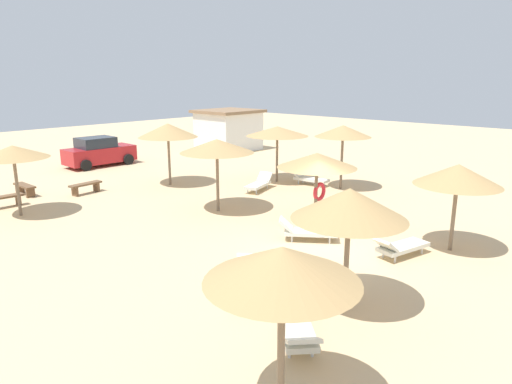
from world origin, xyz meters
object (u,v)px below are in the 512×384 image
Objects in this scene: lounger_5 at (259,184)px; bench_1 at (25,188)px; parasol_3 at (458,175)px; parasol_6 at (13,152)px; parasol_7 at (217,146)px; lounger_0 at (247,284)px; lounger_2 at (309,178)px; beach_cabana at (228,130)px; lounger_4 at (297,330)px; parasol_5 at (277,131)px; parasol_2 at (343,131)px; parasol_8 at (168,130)px; parasol_0 at (349,204)px; parasol_1 at (317,161)px; lounger_1 at (306,231)px; lounger_3 at (400,246)px; parasol_4 at (282,265)px; parked_car at (99,152)px; bench_0 at (4,200)px; bench_2 at (86,186)px.

bench_1 is at bearing 137.56° from lounger_5.
parasol_6 is (-7.44, 13.55, 0.10)m from parasol_3.
parasol_7 is 1.57× the size of lounger_0.
lounger_2 is at bearing -22.68° from lounger_5.
bench_1 is at bearing -170.18° from beach_cabana.
parasol_7 is at bearing -179.61° from lounger_2.
lounger_0 is (-4.56, -5.91, -2.26)m from parasol_7.
lounger_4 is at bearing -123.78° from parasol_7.
parasol_5 is at bearing 16.32° from parasol_7.
parasol_8 is at bearing 126.51° from parasol_2.
parasol_7 is (3.47, 7.95, 0.10)m from parasol_0.
lounger_1 is (-1.83, -0.94, -1.95)m from parasol_1.
lounger_3 is (-1.20, -12.58, -2.35)m from parasol_8.
parasol_4 reaches higher than lounger_0.
parasol_5 is at bearing -69.96° from parked_car.
parasol_0 reaches higher than parasol_3.
parasol_4 is 1.56× the size of lounger_0.
bench_0 is at bearing 112.49° from lounger_3.
parasol_8 is at bearing 84.54° from lounger_3.
lounger_4 is at bearing -138.59° from parasol_5.
parasol_4 is at bearing -128.33° from parasol_7.
bench_0 is at bearing 84.09° from parasol_4.
beach_cabana is at bearing 18.23° from bench_2.
parasol_2 is 12.04m from bench_2.
parked_car is at bearing 108.95° from parasol_2.
parasol_0 is 0.95× the size of parasol_8.
parasol_7 is 6.55m from lounger_2.
parasol_2 is 1.06× the size of parasol_4.
parasol_5 is 1.59× the size of lounger_2.
parasol_5 reaches higher than bench_1.
parked_car is at bearing 70.58° from lounger_4.
lounger_1 is (5.15, -9.77, -2.14)m from parasol_6.
lounger_3 is 1.30× the size of bench_2.
parasol_5 is at bearing 109.10° from lounger_2.
parasol_8 reaches higher than parasol_5.
parasol_7 reaches higher than parasol_3.
parasol_0 is at bearing 175.27° from parasol_3.
parasol_6 is 1.36× the size of lounger_3.
lounger_4 is 21.44m from parked_car.
parasol_5 is 1.08× the size of parasol_7.
parasol_7 is at bearing -106.80° from parasol_8.
parasol_5 is 1.03× the size of parasol_8.
beach_cabana is (16.76, 5.71, -0.99)m from parasol_6.
lounger_5 is 11.25m from parked_car.
parasol_2 reaches higher than parked_car.
lounger_3 is (5.88, -12.65, -2.14)m from parasol_6.
bench_0 is at bearing 148.43° from lounger_5.
parasol_6 is (1.66, 14.26, -0.11)m from parasol_4.
parked_car is (7.31, 5.43, 0.48)m from bench_0.
lounger_5 is 10.55m from bench_1.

